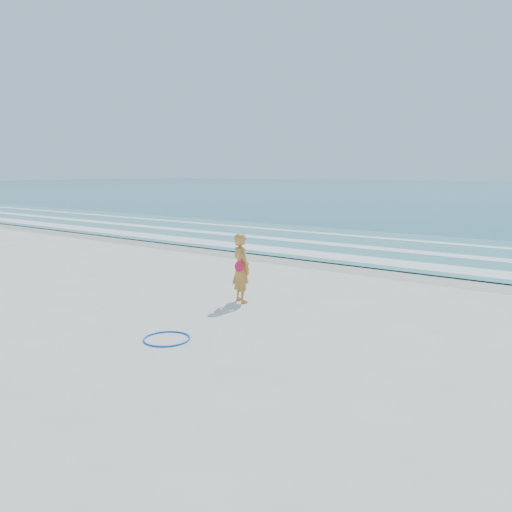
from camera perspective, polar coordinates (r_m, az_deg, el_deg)
The scene contains 8 objects.
ground at distance 11.10m, azimuth -14.49°, elevation -7.62°, with size 400.00×400.00×0.00m, color silver.
wet_sand at distance 17.97m, azimuth 8.38°, elevation -0.89°, with size 400.00×2.40×0.00m, color #B2A893.
shallow at distance 22.44m, azimuth 14.46°, elevation 1.09°, with size 400.00×10.00×0.01m, color #59B7AD.
foam_near at distance 19.10m, azimuth 10.24°, elevation -0.17°, with size 400.00×1.40×0.01m, color white.
foam_mid at distance 21.70m, azimuth 13.66°, elevation 0.87°, with size 400.00×0.90×0.01m, color white.
foam_far at distance 24.75m, azimuth 16.66°, elevation 1.77°, with size 400.00×0.60×0.01m, color white.
hoop at distance 9.99m, azimuth -10.16°, elevation -9.29°, with size 0.92×0.92×0.03m, color blue.
woman at distance 12.42m, azimuth -1.70°, elevation -1.37°, with size 0.75×0.64×1.73m.
Camera 1 is at (8.33, -6.59, 3.21)m, focal length 35.00 mm.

